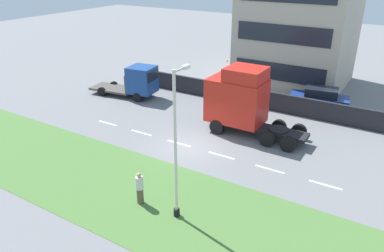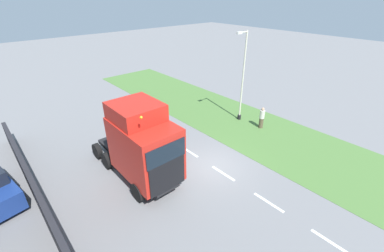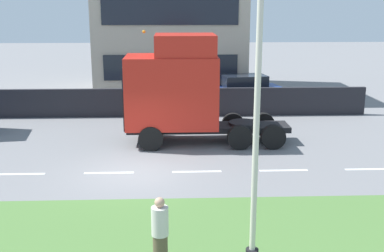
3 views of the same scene
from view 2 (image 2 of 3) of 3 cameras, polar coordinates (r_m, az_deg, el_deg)
ground_plane at (r=16.34m, az=4.61°, el=-8.97°), size 120.00×120.00×0.00m
grass_verge at (r=20.44m, az=16.54°, el=-1.97°), size 7.00×44.00×0.01m
lane_markings at (r=16.73m, az=2.90°, el=-7.91°), size 0.16×17.80×0.00m
boundary_wall at (r=12.71m, az=-27.57°, el=-21.38°), size 0.25×24.00×1.53m
lorry_cab at (r=14.17m, az=-11.02°, el=-4.21°), size 2.60×7.15×4.86m
lamp_post at (r=21.10m, az=11.03°, el=9.71°), size 1.27×0.30×7.23m
pedestrian at (r=21.02m, az=15.23°, el=1.73°), size 0.39×0.39×1.77m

